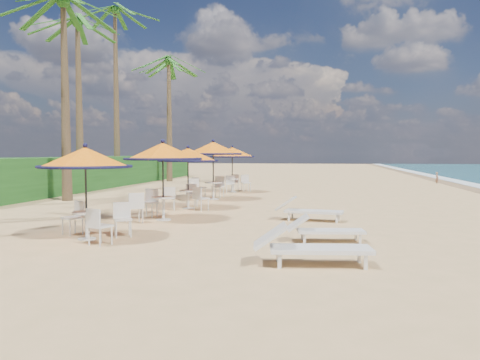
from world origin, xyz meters
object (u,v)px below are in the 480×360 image
object	(u,v)px
station_0	(87,169)
lounger_far	(307,210)
station_2	(188,162)
station_4	(233,158)
station_1	(160,159)
station_3	(212,156)
lounger_mid	(323,229)
lounger_near	(308,246)

from	to	relation	value
station_0	lounger_far	bearing A→B (deg)	38.94
station_2	station_4	bearing A→B (deg)	88.35
station_1	station_3	distance (m)	6.43
station_0	lounger_mid	xyz separation A→B (m)	(5.40, 0.67, -1.35)
station_2	station_4	world-z (taller)	station_4
station_3	station_4	distance (m)	3.89
station_0	lounger_far	distance (m)	6.46
lounger_mid	station_1	bearing A→B (deg)	142.59
lounger_mid	station_4	bearing A→B (deg)	100.83
station_4	station_2	bearing A→B (deg)	-91.65
station_3	lounger_far	distance (m)	7.37
station_3	lounger_near	world-z (taller)	station_3
station_3	lounger_far	size ratio (longest dim) A/B	1.27
station_2	lounger_near	bearing A→B (deg)	-59.73
station_1	lounger_near	distance (m)	6.89
station_0	lounger_near	bearing A→B (deg)	-17.76
station_4	station_0	bearing A→B (deg)	-93.22
lounger_mid	lounger_far	xyz separation A→B (m)	(-0.48, 3.31, 0.04)
station_1	station_4	size ratio (longest dim) A/B	1.01
station_0	station_3	bearing A→B (deg)	86.59
station_4	lounger_mid	xyz separation A→B (m)	(4.64, -12.93, -1.48)
lounger_mid	lounger_far	distance (m)	3.34
lounger_near	lounger_mid	xyz separation A→B (m)	(0.24, 2.32, -0.06)
station_2	lounger_near	xyz separation A→B (m)	(4.61, -7.89, -1.33)
station_3	lounger_mid	xyz separation A→B (m)	(4.82, -9.05, -1.62)
station_0	lounger_far	xyz separation A→B (m)	(4.92, 3.97, -1.31)
station_2	station_4	distance (m)	7.36
station_3	lounger_far	world-z (taller)	station_3
station_1	lounger_far	bearing A→B (deg)	9.12
station_0	station_1	world-z (taller)	station_1
station_4	lounger_far	world-z (taller)	station_4
lounger_near	lounger_mid	bearing A→B (deg)	76.11
station_1	station_2	size ratio (longest dim) A/B	1.06
station_4	lounger_far	distance (m)	10.58
station_0	station_1	size ratio (longest dim) A/B	0.93
station_0	station_4	size ratio (longest dim) A/B	0.93
station_2	station_3	xyz separation A→B (m)	(0.03, 3.47, 0.23)
station_2	station_3	bearing A→B (deg)	89.56
station_0	station_3	world-z (taller)	station_3
station_3	lounger_far	bearing A→B (deg)	-52.90
station_0	lounger_mid	distance (m)	5.61
station_0	station_2	world-z (taller)	station_2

